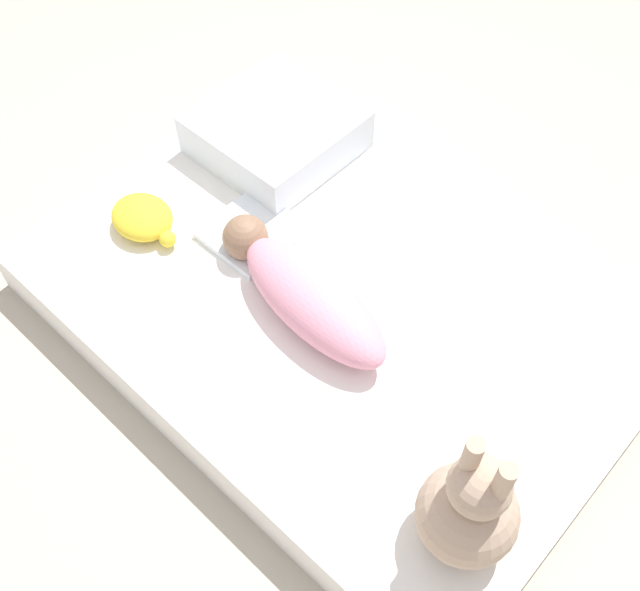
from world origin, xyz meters
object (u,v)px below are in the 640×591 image
object	(u,v)px
swaddled_baby	(304,292)
bunny_plush	(469,509)
pillow	(276,132)
turtle_plush	(143,218)

from	to	relation	value
swaddled_baby	bunny_plush	world-z (taller)	bunny_plush
swaddled_baby	bunny_plush	xyz separation A→B (m)	(0.57, -0.18, 0.06)
swaddled_baby	pillow	size ratio (longest dim) A/B	1.42
pillow	swaddled_baby	bearing A→B (deg)	-38.31
swaddled_baby	bunny_plush	bearing A→B (deg)	169.19
bunny_plush	turtle_plush	distance (m)	1.04
pillow	bunny_plush	world-z (taller)	bunny_plush
bunny_plush	swaddled_baby	bearing A→B (deg)	162.85
swaddled_baby	bunny_plush	size ratio (longest dim) A/B	1.54
swaddled_baby	pillow	distance (m)	0.53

